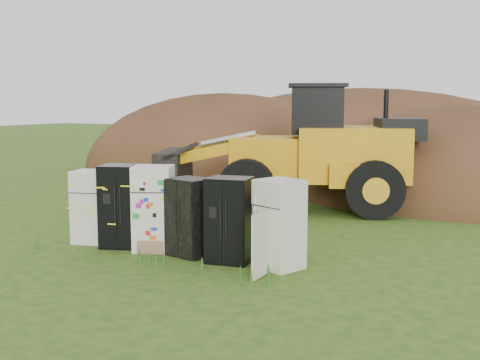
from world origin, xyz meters
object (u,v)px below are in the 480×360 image
object	(u,v)px
fridge_sticker	(154,208)
wheel_loader	(284,147)
fridge_black_right	(230,220)
fridge_open_door	(280,224)
fridge_leftmost	(91,207)
fridge_black_side	(124,206)
fridge_dark_mid	(190,217)

from	to	relation	value
fridge_sticker	wheel_loader	distance (m)	6.14
fridge_black_right	fridge_open_door	world-z (taller)	fridge_open_door
fridge_leftmost	fridge_black_side	world-z (taller)	fridge_black_side
fridge_sticker	wheel_loader	world-z (taller)	wheel_loader
fridge_dark_mid	fridge_black_right	distance (m)	0.99
fridge_black_right	wheel_loader	xyz separation A→B (m)	(-1.38, 6.11, 1.03)
fridge_leftmost	fridge_open_door	world-z (taller)	fridge_open_door
fridge_dark_mid	fridge_open_door	size ratio (longest dim) A/B	0.94
fridge_leftmost	fridge_open_door	xyz separation A→B (m)	(4.78, -0.00, 0.04)
fridge_open_door	fridge_sticker	bearing A→B (deg)	-159.63
fridge_dark_mid	wheel_loader	xyz separation A→B (m)	(-0.39, 6.05, 1.07)
fridge_leftmost	wheel_loader	xyz separation A→B (m)	(2.29, 6.08, 1.05)
fridge_black_right	wheel_loader	size ratio (longest dim) A/B	0.22
fridge_dark_mid	fridge_open_door	distance (m)	2.09
fridge_sticker	fridge_black_right	xyz separation A→B (m)	(1.94, -0.07, -0.07)
fridge_black_side	fridge_black_right	bearing A→B (deg)	-21.40
fridge_dark_mid	fridge_leftmost	bearing A→B (deg)	-166.70
fridge_black_side	wheel_loader	bearing A→B (deg)	57.30
fridge_open_door	wheel_loader	bearing A→B (deg)	133.32
fridge_leftmost	fridge_sticker	world-z (taller)	fridge_sticker
fridge_leftmost	fridge_sticker	xyz separation A→B (m)	(1.74, 0.04, 0.09)
fridge_black_side	fridge_dark_mid	size ratio (longest dim) A/B	1.12
fridge_leftmost	fridge_dark_mid	world-z (taller)	fridge_leftmost
fridge_black_right	fridge_open_door	size ratio (longest dim) A/B	0.99
fridge_leftmost	fridge_sticker	bearing A→B (deg)	-14.12
fridge_sticker	fridge_black_right	world-z (taller)	fridge_sticker
fridge_leftmost	fridge_black_side	distance (m)	0.92
fridge_sticker	wheel_loader	bearing A→B (deg)	61.30
fridge_leftmost	fridge_dark_mid	distance (m)	2.69
wheel_loader	fridge_dark_mid	bearing A→B (deg)	-108.81
fridge_sticker	fridge_open_door	size ratio (longest dim) A/B	1.06
fridge_open_door	wheel_loader	size ratio (longest dim) A/B	0.23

